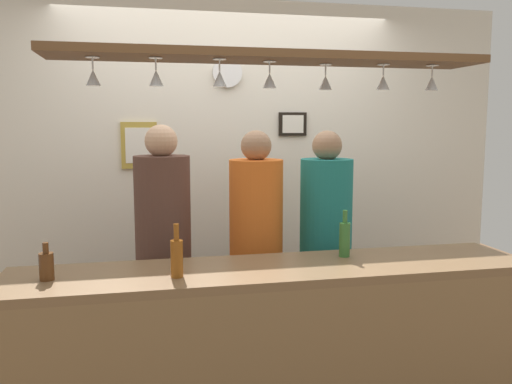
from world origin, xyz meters
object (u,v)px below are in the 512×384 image
(person_middle_orange_shirt, at_px, (256,233))
(bottle_beer_amber_tall, at_px, (177,257))
(bottle_beer_green_import, at_px, (345,238))
(wall_clock, at_px, (227,73))
(bottle_beer_brown_stubby, at_px, (46,265))
(picture_frame_caricature, at_px, (139,145))
(person_left_brown_shirt, at_px, (163,234))
(person_right_teal_shirt, at_px, (326,230))
(picture_frame_upper_small, at_px, (293,124))

(person_middle_orange_shirt, distance_m, bottle_beer_amber_tall, 0.93)
(bottle_beer_green_import, bearing_deg, wall_clock, 109.10)
(bottle_beer_green_import, height_order, bottle_beer_brown_stubby, bottle_beer_green_import)
(picture_frame_caricature, bearing_deg, bottle_beer_brown_stubby, -107.03)
(person_middle_orange_shirt, distance_m, wall_clock, 1.30)
(person_left_brown_shirt, height_order, person_right_teal_shirt, person_left_brown_shirt)
(bottle_beer_amber_tall, bearing_deg, picture_frame_caricature, 96.41)
(bottle_beer_brown_stubby, xyz_separation_m, wall_clock, (1.09, 1.41, 1.04))
(person_right_teal_shirt, height_order, picture_frame_upper_small, picture_frame_upper_small)
(bottle_beer_brown_stubby, bearing_deg, picture_frame_caricature, 72.97)
(person_middle_orange_shirt, xyz_separation_m, person_right_teal_shirt, (0.47, 0.00, -0.00))
(picture_frame_caricature, bearing_deg, bottle_beer_amber_tall, -83.59)
(person_middle_orange_shirt, relative_size, bottle_beer_amber_tall, 6.31)
(picture_frame_upper_small, bearing_deg, person_left_brown_shirt, -144.14)
(picture_frame_caricature, bearing_deg, person_right_teal_shirt, -32.27)
(person_right_teal_shirt, distance_m, bottle_beer_brown_stubby, 1.75)
(person_left_brown_shirt, height_order, person_middle_orange_shirt, person_left_brown_shirt)
(person_left_brown_shirt, relative_size, bottle_beer_green_import, 6.45)
(person_right_teal_shirt, xyz_separation_m, picture_frame_caricature, (-1.18, 0.75, 0.54))
(person_middle_orange_shirt, xyz_separation_m, bottle_beer_brown_stubby, (-1.15, -0.67, 0.03))
(bottle_beer_green_import, distance_m, wall_clock, 1.69)
(person_right_teal_shirt, bearing_deg, bottle_beer_amber_tall, -143.53)
(person_middle_orange_shirt, relative_size, bottle_beer_brown_stubby, 9.12)
(person_right_teal_shirt, relative_size, wall_clock, 7.45)
(person_left_brown_shirt, height_order, bottle_beer_amber_tall, person_left_brown_shirt)
(bottle_beer_green_import, xyz_separation_m, bottle_beer_brown_stubby, (-1.53, -0.13, -0.03))
(person_left_brown_shirt, distance_m, picture_frame_upper_small, 1.44)
(person_right_teal_shirt, height_order, bottle_beer_amber_tall, person_right_teal_shirt)
(picture_frame_caricature, xyz_separation_m, wall_clock, (0.66, -0.01, 0.54))
(bottle_beer_amber_tall, height_order, bottle_beer_brown_stubby, bottle_beer_amber_tall)
(bottle_beer_brown_stubby, bearing_deg, person_right_teal_shirt, 22.47)
(picture_frame_upper_small, bearing_deg, picture_frame_caricature, 180.00)
(picture_frame_upper_small, bearing_deg, person_middle_orange_shirt, -121.07)
(bottle_beer_amber_tall, bearing_deg, person_left_brown_shirt, 92.69)
(bottle_beer_green_import, distance_m, picture_frame_upper_small, 1.43)
(person_middle_orange_shirt, relative_size, wall_clock, 7.46)
(bottle_beer_amber_tall, xyz_separation_m, picture_frame_caricature, (-0.17, 1.50, 0.47))
(person_right_teal_shirt, relative_size, picture_frame_upper_small, 7.45)
(bottle_beer_amber_tall, height_order, bottle_beer_green_import, same)
(picture_frame_upper_small, distance_m, wall_clock, 0.64)
(person_left_brown_shirt, height_order, picture_frame_upper_small, picture_frame_upper_small)
(bottle_beer_brown_stubby, bearing_deg, wall_clock, 52.29)
(person_middle_orange_shirt, bearing_deg, person_right_teal_shirt, 0.00)
(person_right_teal_shirt, distance_m, bottle_beer_amber_tall, 1.26)
(person_left_brown_shirt, relative_size, person_right_teal_shirt, 1.02)
(bottle_beer_amber_tall, distance_m, wall_clock, 1.86)
(person_left_brown_shirt, bearing_deg, person_middle_orange_shirt, -0.00)
(bottle_beer_green_import, xyz_separation_m, picture_frame_caricature, (-1.10, 1.29, 0.47))
(person_middle_orange_shirt, height_order, wall_clock, wall_clock)
(bottle_beer_amber_tall, xyz_separation_m, picture_frame_upper_small, (1.00, 1.50, 0.63))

